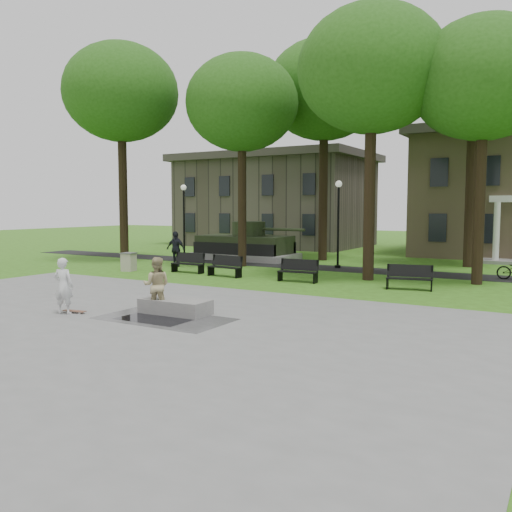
{
  "coord_description": "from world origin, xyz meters",
  "views": [
    {
      "loc": [
        11.49,
        -15.21,
        3.31
      ],
      "look_at": [
        0.81,
        2.98,
        1.4
      ],
      "focal_mm": 38.0,
      "sensor_mm": 36.0,
      "label": 1
    }
  ],
  "objects": [
    {
      "name": "park_bench_3",
      "position": [
        5.92,
        6.48,
        0.52
      ],
      "size": [
        1.85,
        0.86,
        1.0
      ],
      "rotation": [
        0.0,
        0.0,
        0.19
      ],
      "color": "black",
      "rests_on": "ground"
    },
    {
      "name": "skateboard",
      "position": [
        -1.82,
        -3.73,
        0.06
      ],
      "size": [
        0.8,
        0.32,
        0.07
      ],
      "primitive_type": "cube",
      "rotation": [
        0.0,
        0.0,
        0.15
      ],
      "color": "brown",
      "rests_on": "plaza"
    },
    {
      "name": "tank_monument",
      "position": [
        -6.46,
        14.0,
        0.86
      ],
      "size": [
        7.45,
        3.4,
        2.4
      ],
      "color": "gray",
      "rests_on": "ground"
    },
    {
      "name": "skateboarder",
      "position": [
        -1.97,
        -3.99,
        0.89
      ],
      "size": [
        0.73,
        0.58,
        1.75
      ],
      "primitive_type": "imported",
      "rotation": [
        0.0,
        0.0,
        3.42
      ],
      "color": "silver",
      "rests_on": "plaza"
    },
    {
      "name": "plaza",
      "position": [
        0.0,
        -5.0,
        0.01
      ],
      "size": [
        22.0,
        16.0,
        0.02
      ],
      "primitive_type": "cube",
      "color": "gray",
      "rests_on": "ground"
    },
    {
      "name": "tree_0",
      "position": [
        -12.0,
        9.0,
        10.03
      ],
      "size": [
        6.8,
        6.8,
        12.97
      ],
      "color": "black",
      "rests_on": "ground"
    },
    {
      "name": "tree_5",
      "position": [
        6.5,
        16.5,
        9.67
      ],
      "size": [
        6.4,
        6.4,
        12.44
      ],
      "color": "black",
      "rests_on": "ground"
    },
    {
      "name": "footpath",
      "position": [
        0.0,
        12.0,
        0.01
      ],
      "size": [
        44.0,
        2.6,
        0.01
      ],
      "primitive_type": "cube",
      "color": "black",
      "rests_on": "ground"
    },
    {
      "name": "puddle",
      "position": [
        0.96,
        -3.2,
        0.02
      ],
      "size": [
        2.2,
        1.2,
        0.0
      ],
      "primitive_type": "cube",
      "color": "black",
      "rests_on": "plaza"
    },
    {
      "name": "trash_bin",
      "position": [
        -8.33,
        5.51,
        0.49
      ],
      "size": [
        0.77,
        0.77,
        0.96
      ],
      "rotation": [
        0.0,
        0.0,
        0.18
      ],
      "color": "#B8B198",
      "rests_on": "ground"
    },
    {
      "name": "building_left",
      "position": [
        -11.0,
        26.5,
        3.6
      ],
      "size": [
        15.0,
        10.0,
        7.2
      ],
      "primitive_type": "cube",
      "color": "#4C443D",
      "rests_on": "ground"
    },
    {
      "name": "lamp_left",
      "position": [
        -10.0,
        12.3,
        2.79
      ],
      "size": [
        0.36,
        0.36,
        4.73
      ],
      "color": "black",
      "rests_on": "ground"
    },
    {
      "name": "concrete_block",
      "position": [
        0.97,
        -2.23,
        0.24
      ],
      "size": [
        2.23,
        1.06,
        0.45
      ],
      "primitive_type": "cube",
      "rotation": [
        0.0,
        0.0,
        0.03
      ],
      "color": "gray",
      "rests_on": "plaza"
    },
    {
      "name": "pedestrian_walker",
      "position": [
        -7.58,
        8.41,
        0.99
      ],
      "size": [
        1.17,
        0.52,
        1.97
      ],
      "primitive_type": "imported",
      "rotation": [
        0.0,
        0.0,
        0.04
      ],
      "color": "black",
      "rests_on": "ground"
    },
    {
      "name": "park_bench_2",
      "position": [
        1.05,
        6.3,
        0.52
      ],
      "size": [
        1.82,
        0.61,
        1.0
      ],
      "rotation": [
        0.0,
        0.0,
        0.05
      ],
      "color": "black",
      "rests_on": "ground"
    },
    {
      "name": "ground",
      "position": [
        0.0,
        0.0,
        0.0
      ],
      "size": [
        120.0,
        120.0,
        0.0
      ],
      "primitive_type": "plane",
      "color": "#335E16",
      "rests_on": "ground"
    },
    {
      "name": "tree_1",
      "position": [
        -4.5,
        10.5,
        8.95
      ],
      "size": [
        6.2,
        6.2,
        11.63
      ],
      "color": "black",
      "rests_on": "ground"
    },
    {
      "name": "park_bench_0",
      "position": [
        -5.23,
        6.54,
        0.52
      ],
      "size": [
        1.81,
        0.55,
        1.0
      ],
      "rotation": [
        0.0,
        0.0,
        -0.01
      ],
      "color": "black",
      "rests_on": "ground"
    },
    {
      "name": "friend_watching",
      "position": [
        0.43,
        -2.46,
        0.9
      ],
      "size": [
        1.06,
        0.98,
        1.76
      ],
      "primitive_type": "imported",
      "rotation": [
        0.0,
        0.0,
        3.61
      ],
      "color": "tan",
      "rests_on": "plaza"
    },
    {
      "name": "park_bench_1",
      "position": [
        -2.77,
        6.21,
        0.52
      ],
      "size": [
        1.84,
        0.7,
        1.0
      ],
      "rotation": [
        0.0,
        0.0,
        -0.1
      ],
      "color": "black",
      "rests_on": "ground"
    },
    {
      "name": "tree_2",
      "position": [
        3.5,
        8.5,
        9.32
      ],
      "size": [
        6.6,
        6.6,
        12.16
      ],
      "color": "black",
      "rests_on": "ground"
    },
    {
      "name": "lamp_mid",
      "position": [
        0.5,
        12.3,
        2.79
      ],
      "size": [
        0.36,
        0.36,
        4.73
      ],
      "color": "black",
      "rests_on": "ground"
    },
    {
      "name": "tree_3",
      "position": [
        8.0,
        9.5,
        8.6
      ],
      "size": [
        6.0,
        6.0,
        11.19
      ],
      "color": "black",
      "rests_on": "ground"
    },
    {
      "name": "tree_4",
      "position": [
        -2.0,
        16.0,
        10.39
      ],
      "size": [
        7.2,
        7.2,
        13.5
      ],
      "color": "black",
      "rests_on": "ground"
    }
  ]
}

